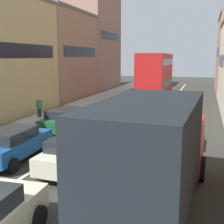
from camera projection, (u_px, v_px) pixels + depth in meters
name	position (u px, v px, depth m)	size (l,w,h in m)	color
sidewalk_left	(68.00, 109.00, 26.83)	(2.60, 64.00, 0.14)	#ACACAC
lane_stripe_left	(121.00, 113.00, 25.37)	(0.16, 60.00, 0.01)	silver
lane_stripe_right	(161.00, 115.00, 24.37)	(0.16, 60.00, 0.01)	silver
building_row_left	(38.00, 49.00, 31.34)	(7.20, 43.90, 14.30)	#9E7556
removalist_box_truck	(155.00, 150.00, 8.88)	(3.01, 7.81, 3.58)	#A51E1E
sedan_centre_lane_second	(76.00, 151.00, 12.57)	(2.15, 4.34, 1.49)	beige
wagon_left_lane_second	(13.00, 143.00, 13.70)	(2.19, 4.36, 1.49)	#194C8C
hatchback_centre_lane_third	(113.00, 123.00, 17.95)	(2.14, 4.34, 1.49)	#759EB7
sedan_left_lane_third	(66.00, 119.00, 19.00)	(2.12, 4.33, 1.49)	#19592D
coupe_centre_lane_fourth	(136.00, 108.00, 23.27)	(2.28, 4.40, 1.49)	gray
sedan_right_lane_behind_truck	(173.00, 133.00, 15.53)	(2.20, 4.37, 1.49)	black
bus_mid_queue_primary	(156.00, 75.00, 31.47)	(2.97, 10.55, 5.06)	#B21919
pedestrian_near_kerb	(39.00, 107.00, 22.94)	(0.34, 0.49, 1.66)	#262D47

